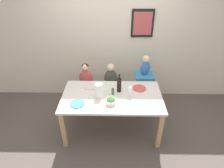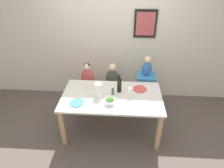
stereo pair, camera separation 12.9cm
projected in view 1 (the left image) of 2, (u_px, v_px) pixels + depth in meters
The scene contains 17 objects.
ground_plane at pixel (112, 128), 3.61m from camera, with size 14.00×14.00×0.00m, color #564C47.
wall_back at pixel (113, 35), 3.85m from camera, with size 10.00×0.09×2.70m.
dining_table at pixel (112, 100), 3.27m from camera, with size 1.61×0.91×0.73m.
chair_far_left at pixel (87, 90), 3.98m from camera, with size 0.42×0.38×0.45m.
chair_far_center at pixel (111, 90), 3.97m from camera, with size 0.42×0.38×0.45m.
chair_right_highchair at pixel (144, 82), 3.85m from camera, with size 0.36×0.32×0.75m.
person_child_left at pixel (86, 76), 3.81m from camera, with size 0.26×0.16×0.50m.
person_child_center at pixel (111, 77), 3.80m from camera, with size 0.26×0.16×0.50m.
person_baby_right at pixel (146, 65), 3.66m from camera, with size 0.18×0.12×0.38m.
wine_bottle at pixel (119, 85), 3.26m from camera, with size 0.07×0.07×0.32m.
paper_towel_roll at pixel (99, 91), 3.13m from camera, with size 0.12×0.12×0.24m.
wine_glass_near at pixel (130, 90), 3.13m from camera, with size 0.06×0.06×0.18m.
salad_bowl_large at pixel (111, 101), 3.01m from camera, with size 0.16×0.16×0.10m.
dinner_plate_front_left at pixel (77, 104), 3.03m from camera, with size 0.23×0.23×0.01m.
dinner_plate_back_left at pixel (90, 86), 3.45m from camera, with size 0.23×0.23×0.01m.
dinner_plate_back_right at pixel (139, 88), 3.39m from camera, with size 0.23×0.23×0.01m.
condiment_bottle_hot_sauce at pixel (113, 91), 3.22m from camera, with size 0.04×0.04×0.13m.
Camera 1 is at (0.04, -2.62, 2.61)m, focal length 32.00 mm.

